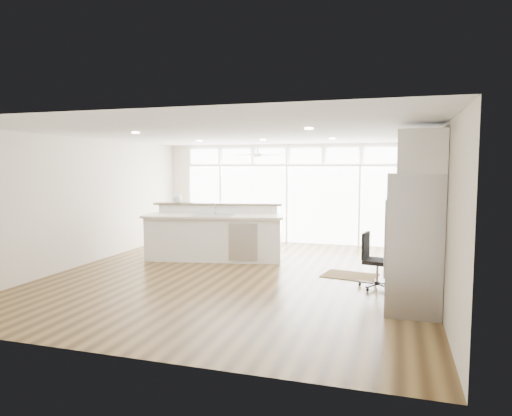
% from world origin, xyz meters
% --- Properties ---
extents(floor, '(7.00, 8.00, 0.02)m').
position_xyz_m(floor, '(0.00, 0.00, -0.01)').
color(floor, '#412C14').
rests_on(floor, ground).
extents(ceiling, '(7.00, 8.00, 0.02)m').
position_xyz_m(ceiling, '(0.00, 0.00, 2.70)').
color(ceiling, silver).
rests_on(ceiling, wall_back).
extents(wall_back, '(7.00, 0.04, 2.70)m').
position_xyz_m(wall_back, '(0.00, 4.00, 1.35)').
color(wall_back, beige).
rests_on(wall_back, floor).
extents(wall_front, '(7.00, 0.04, 2.70)m').
position_xyz_m(wall_front, '(0.00, -4.00, 1.35)').
color(wall_front, beige).
rests_on(wall_front, floor).
extents(wall_left, '(0.04, 8.00, 2.70)m').
position_xyz_m(wall_left, '(-3.50, 0.00, 1.35)').
color(wall_left, beige).
rests_on(wall_left, floor).
extents(wall_right, '(0.04, 8.00, 2.70)m').
position_xyz_m(wall_right, '(3.50, 0.00, 1.35)').
color(wall_right, beige).
rests_on(wall_right, floor).
extents(glass_wall, '(5.80, 0.06, 2.08)m').
position_xyz_m(glass_wall, '(0.00, 3.94, 1.05)').
color(glass_wall, white).
rests_on(glass_wall, wall_back).
extents(transom_row, '(5.90, 0.06, 0.40)m').
position_xyz_m(transom_row, '(0.00, 3.94, 2.38)').
color(transom_row, white).
rests_on(transom_row, wall_back).
extents(desk_window, '(0.04, 0.85, 0.85)m').
position_xyz_m(desk_window, '(3.46, 0.30, 1.55)').
color(desk_window, white).
rests_on(desk_window, wall_right).
extents(ceiling_fan, '(1.16, 1.16, 0.32)m').
position_xyz_m(ceiling_fan, '(-0.50, 2.80, 2.48)').
color(ceiling_fan, white).
rests_on(ceiling_fan, ceiling).
extents(recessed_lights, '(3.40, 3.00, 0.02)m').
position_xyz_m(recessed_lights, '(0.00, 0.20, 2.68)').
color(recessed_lights, beige).
rests_on(recessed_lights, ceiling).
extents(oven_cabinet, '(0.64, 1.20, 2.50)m').
position_xyz_m(oven_cabinet, '(3.17, 1.80, 1.25)').
color(oven_cabinet, white).
rests_on(oven_cabinet, floor).
extents(desk_nook, '(0.72, 1.30, 0.76)m').
position_xyz_m(desk_nook, '(3.13, 0.30, 0.38)').
color(desk_nook, white).
rests_on(desk_nook, floor).
extents(upper_cabinets, '(0.64, 1.30, 0.64)m').
position_xyz_m(upper_cabinets, '(3.17, 0.30, 2.35)').
color(upper_cabinets, white).
rests_on(upper_cabinets, wall_right).
extents(refrigerator, '(0.76, 0.90, 2.00)m').
position_xyz_m(refrigerator, '(3.11, -1.35, 1.00)').
color(refrigerator, '#A9A9AD').
rests_on(refrigerator, floor).
extents(fridge_cabinet, '(0.64, 0.90, 0.60)m').
position_xyz_m(fridge_cabinet, '(3.17, -1.35, 2.30)').
color(fridge_cabinet, white).
rests_on(fridge_cabinet, wall_right).
extents(framed_photos, '(0.06, 0.22, 0.80)m').
position_xyz_m(framed_photos, '(3.46, 0.92, 1.40)').
color(framed_photos, black).
rests_on(framed_photos, wall_right).
extents(kitchen_island, '(3.30, 1.77, 1.24)m').
position_xyz_m(kitchen_island, '(-1.03, 1.20, 0.62)').
color(kitchen_island, white).
rests_on(kitchen_island, floor).
extents(rug, '(1.11, 0.88, 0.01)m').
position_xyz_m(rug, '(2.04, 0.53, 0.01)').
color(rug, '#342310').
rests_on(rug, floor).
extents(office_chair, '(0.57, 0.54, 0.95)m').
position_xyz_m(office_chair, '(2.58, -0.21, 0.47)').
color(office_chair, black).
rests_on(office_chair, floor).
extents(fishbowl, '(0.27, 0.27, 0.21)m').
position_xyz_m(fishbowl, '(-2.04, 1.40, 1.35)').
color(fishbowl, silver).
rests_on(fishbowl, kitchen_island).
extents(monitor, '(0.08, 0.46, 0.38)m').
position_xyz_m(monitor, '(3.05, 0.30, 0.95)').
color(monitor, black).
rests_on(monitor, desk_nook).
extents(keyboard, '(0.17, 0.32, 0.02)m').
position_xyz_m(keyboard, '(2.88, 0.30, 0.77)').
color(keyboard, white).
rests_on(keyboard, desk_nook).
extents(potted_plant, '(0.30, 0.32, 0.24)m').
position_xyz_m(potted_plant, '(3.17, 1.80, 2.62)').
color(potted_plant, '#275625').
rests_on(potted_plant, oven_cabinet).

